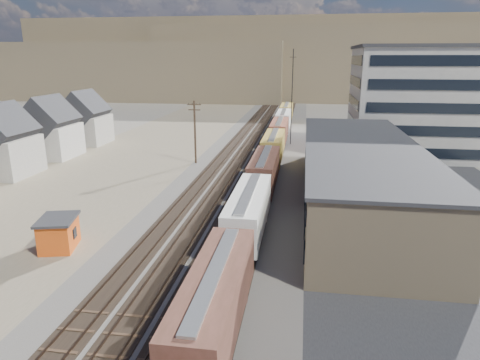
# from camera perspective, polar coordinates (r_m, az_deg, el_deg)

# --- Properties ---
(ground) EXTENTS (300.00, 300.00, 0.00)m
(ground) POSITION_cam_1_polar(r_m,az_deg,el_deg) (29.70, -10.17, -17.95)
(ground) COLOR #6B6356
(ground) RESTS_ON ground
(ballast_bed) EXTENTS (18.00, 200.00, 0.06)m
(ballast_bed) POSITION_cam_1_polar(r_m,az_deg,el_deg) (75.49, 1.88, 3.45)
(ballast_bed) COLOR #4C4742
(ballast_bed) RESTS_ON ground
(dirt_yard) EXTENTS (24.00, 180.00, 0.03)m
(dirt_yard) POSITION_cam_1_polar(r_m,az_deg,el_deg) (71.26, -15.30, 2.11)
(dirt_yard) COLOR #72684E
(dirt_yard) RESTS_ON ground
(asphalt_lot) EXTENTS (26.00, 120.00, 0.04)m
(asphalt_lot) POSITION_cam_1_polar(r_m,az_deg,el_deg) (61.95, 20.79, -0.44)
(asphalt_lot) COLOR #232326
(asphalt_lot) RESTS_ON ground
(rail_tracks) EXTENTS (11.40, 200.00, 0.24)m
(rail_tracks) POSITION_cam_1_polar(r_m,az_deg,el_deg) (75.54, 1.47, 3.53)
(rail_tracks) COLOR black
(rail_tracks) RESTS_ON ground
(freight_train) EXTENTS (3.00, 119.74, 4.46)m
(freight_train) POSITION_cam_1_polar(r_m,az_deg,el_deg) (61.40, 3.94, 3.13)
(freight_train) COLOR black
(freight_train) RESTS_ON ground
(warehouse) EXTENTS (12.40, 40.40, 7.25)m
(warehouse) POSITION_cam_1_polar(r_m,az_deg,el_deg) (50.28, 15.65, 0.66)
(warehouse) COLOR tan
(warehouse) RESTS_ON ground
(office_tower) EXTENTS (22.60, 18.60, 18.45)m
(office_tower) POSITION_cam_1_polar(r_m,az_deg,el_deg) (80.83, 22.79, 9.70)
(office_tower) COLOR #9E998E
(office_tower) RESTS_ON ground
(utility_pole_north) EXTENTS (2.20, 0.32, 10.00)m
(utility_pole_north) POSITION_cam_1_polar(r_m,az_deg,el_deg) (68.30, -6.02, 6.54)
(utility_pole_north) COLOR #382619
(utility_pole_north) RESTS_ON ground
(radio_mast) EXTENTS (1.20, 0.16, 18.00)m
(radio_mast) POSITION_cam_1_polar(r_m,az_deg,el_deg) (83.55, 6.93, 10.88)
(radio_mast) COLOR black
(radio_mast) RESTS_ON ground
(hills_north) EXTENTS (265.00, 80.00, 32.00)m
(hills_north) POSITION_cam_1_polar(r_m,az_deg,el_deg) (191.30, 6.30, 15.25)
(hills_north) COLOR brown
(hills_north) RESTS_ON ground
(maintenance_shed) EXTENTS (3.91, 4.57, 2.90)m
(maintenance_shed) POSITION_cam_1_polar(r_m,az_deg,el_deg) (41.47, -23.02, -6.51)
(maintenance_shed) COLOR #DB5014
(maintenance_shed) RESTS_ON ground
(parked_car_white) EXTENTS (2.56, 4.92, 1.54)m
(parked_car_white) POSITION_cam_1_polar(r_m,az_deg,el_deg) (36.22, 23.40, -11.09)
(parked_car_white) COLOR white
(parked_car_white) RESTS_ON ground
(parked_car_blue) EXTENTS (6.81, 5.58, 1.72)m
(parked_car_blue) POSITION_cam_1_polar(r_m,az_deg,el_deg) (84.68, 19.18, 4.53)
(parked_car_blue) COLOR #171C52
(parked_car_blue) RESTS_ON ground
(parked_car_far) EXTENTS (2.09, 4.54, 1.51)m
(parked_car_far) POSITION_cam_1_polar(r_m,az_deg,el_deg) (82.78, 25.76, 3.49)
(parked_car_far) COLOR silver
(parked_car_far) RESTS_ON ground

